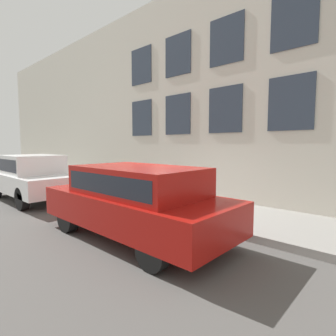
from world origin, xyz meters
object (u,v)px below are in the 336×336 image
at_px(person, 164,183).
at_px(fire_hydrant, 172,197).
at_px(parked_truck_red_near, 136,197).
at_px(parked_car_white_far, 32,175).

bearing_deg(person, fire_hydrant, 127.50).
bearing_deg(person, parked_truck_red_near, 93.13).
distance_m(parked_truck_red_near, parked_car_white_far, 6.19).
height_order(person, parked_car_white_far, parked_car_white_far).
bearing_deg(parked_car_white_far, person, -64.72).
height_order(fire_hydrant, person, person).
xyz_separation_m(parked_truck_red_near, parked_car_white_far, (0.03, 6.19, 0.02)).
bearing_deg(person, parked_car_white_far, -1.08).
relative_size(fire_hydrant, parked_car_white_far, 0.16).
bearing_deg(parked_truck_red_near, person, 29.49).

